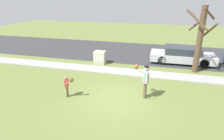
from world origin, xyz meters
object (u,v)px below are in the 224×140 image
person_child (68,84)px  utility_cabinet (100,57)px  parked_sedan_silver (182,55)px  person_adult (145,78)px  baseball (104,94)px  street_tree_near (200,38)px

person_child → utility_cabinet: size_ratio=1.22×
utility_cabinet → parked_sedan_silver: 6.14m
person_adult → baseball: bearing=-5.1°
utility_cabinet → person_child: bearing=-89.3°
person_child → street_tree_near: bearing=25.0°
baseball → street_tree_near: size_ratio=0.02×
baseball → utility_cabinet: utility_cabinet is taller
person_adult → parked_sedan_silver: (2.21, 5.99, -0.43)m
utility_cabinet → street_tree_near: (6.66, -0.06, 1.82)m
baseball → street_tree_near: bearing=43.1°
person_adult → baseball: size_ratio=22.68×
baseball → street_tree_near: street_tree_near is taller
person_adult → person_child: size_ratio=1.49×
baseball → parked_sedan_silver: size_ratio=0.02×
person_child → baseball: size_ratio=15.23×
street_tree_near → person_child: bearing=-141.5°
parked_sedan_silver → utility_cabinet: bearing=15.3°
person_child → parked_sedan_silver: (5.86, 6.92, -0.10)m
person_child → street_tree_near: size_ratio=0.27×
parked_sedan_silver → street_tree_near: bearing=113.8°
person_child → baseball: bearing=7.4°
person_child → street_tree_near: 8.58m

